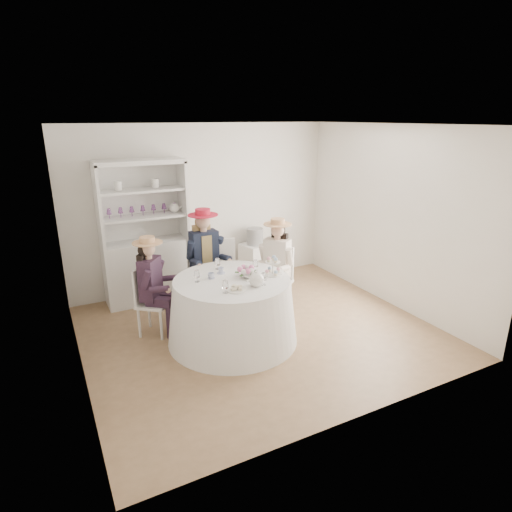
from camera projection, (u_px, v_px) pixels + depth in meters
name	position (u px, v px, depth m)	size (l,w,h in m)	color
ground	(259.00, 331.00, 5.84)	(4.50, 4.50, 0.00)	brown
ceiling	(260.00, 125.00, 5.00)	(4.50, 4.50, 0.00)	white
wall_back	(204.00, 207.00, 7.11)	(4.50, 4.50, 0.00)	silver
wall_front	(366.00, 290.00, 3.73)	(4.50, 4.50, 0.00)	silver
wall_left	(68.00, 262.00, 4.45)	(4.50, 4.50, 0.00)	silver
wall_right	(392.00, 218.00, 6.40)	(4.50, 4.50, 0.00)	silver
tea_table	(232.00, 310.00, 5.49)	(1.67, 1.67, 0.85)	white
hutch	(146.00, 252.00, 6.63)	(1.32, 0.55, 2.20)	silver
side_table	(255.00, 262.00, 7.58)	(0.43, 0.43, 0.66)	silver
hatbox	(255.00, 236.00, 7.43)	(0.29, 0.29, 0.29)	black
guest_left	(152.00, 281.00, 5.55)	(0.58, 0.56, 1.35)	silver
guest_mid	(205.00, 254.00, 6.27)	(0.55, 0.58, 1.54)	silver
guest_right	(276.00, 261.00, 6.21)	(0.61, 0.57, 1.42)	silver
spare_chair	(220.00, 269.00, 6.52)	(0.51, 0.51, 1.08)	silver
teacup_a	(211.00, 276.00, 5.38)	(0.08, 0.08, 0.06)	white
teacup_b	(221.00, 271.00, 5.55)	(0.08, 0.08, 0.07)	white
teacup_c	(246.00, 272.00, 5.53)	(0.08, 0.08, 0.06)	white
flower_bowl	(250.00, 276.00, 5.39)	(0.19, 0.19, 0.05)	white
flower_arrangement	(246.00, 270.00, 5.42)	(0.20, 0.20, 0.07)	pink
table_teapot	(257.00, 279.00, 5.13)	(0.26, 0.18, 0.19)	white
sandwich_plate	(237.00, 289.00, 5.02)	(0.25, 0.25, 0.05)	white
cupcake_stand	(273.00, 268.00, 5.50)	(0.25, 0.25, 0.24)	white
stemware_set	(232.00, 274.00, 5.33)	(0.90, 0.87, 0.15)	white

